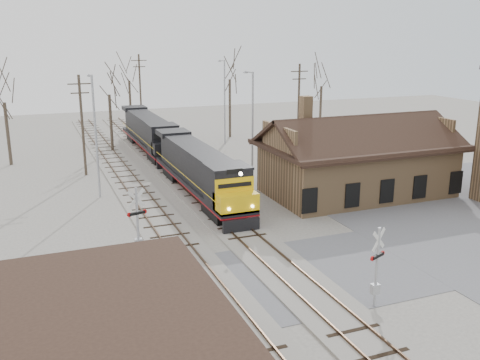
% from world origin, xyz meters
% --- Properties ---
extents(ground, '(140.00, 140.00, 0.00)m').
position_xyz_m(ground, '(0.00, 0.00, 0.00)').
color(ground, '#A9A398').
rests_on(ground, ground).
extents(road, '(60.00, 9.00, 0.03)m').
position_xyz_m(road, '(0.00, 0.00, 0.01)').
color(road, slate).
rests_on(road, ground).
extents(track_main, '(3.40, 90.00, 0.24)m').
position_xyz_m(track_main, '(0.00, 15.00, 0.07)').
color(track_main, '#A9A398').
rests_on(track_main, ground).
extents(track_siding, '(3.40, 90.00, 0.24)m').
position_xyz_m(track_siding, '(-4.50, 15.00, 0.07)').
color(track_siding, '#A9A398').
rests_on(track_siding, ground).
extents(depot, '(15.20, 9.31, 7.90)m').
position_xyz_m(depot, '(11.99, 12.00, 2.41)').
color(depot, '#A17B53').
rests_on(depot, ground).
extents(locomotive_lead, '(2.72, 18.24, 4.05)m').
position_xyz_m(locomotive_lead, '(0.00, 15.59, 2.12)').
color(locomotive_lead, black).
rests_on(locomotive_lead, ground).
extents(locomotive_trailing, '(2.72, 18.24, 3.83)m').
position_xyz_m(locomotive_trailing, '(0.00, 34.11, 2.12)').
color(locomotive_trailing, black).
rests_on(locomotive_trailing, ground).
extents(crossbuck_near, '(1.07, 0.51, 3.95)m').
position_xyz_m(crossbuck_near, '(2.25, -4.32, 1.86)').
color(crossbuck_near, '#A5A8AD').
rests_on(crossbuck_near, ground).
extents(crossbuck_far, '(1.19, 0.40, 4.25)m').
position_xyz_m(crossbuck_far, '(-7.00, 5.37, 1.98)').
color(crossbuck_far, '#A5A8AD').
rests_on(crossbuck_far, ground).
extents(streetlight_a, '(0.25, 2.04, 9.60)m').
position_xyz_m(streetlight_a, '(-7.48, 18.77, 5.34)').
color(streetlight_a, '#A5A8AD').
rests_on(streetlight_a, ground).
extents(streetlight_b, '(0.25, 2.04, 9.49)m').
position_xyz_m(streetlight_b, '(5.93, 19.36, 5.29)').
color(streetlight_b, '#A5A8AD').
rests_on(streetlight_b, ground).
extents(streetlight_c, '(0.25, 2.04, 9.74)m').
position_xyz_m(streetlight_c, '(9.29, 35.61, 5.41)').
color(streetlight_c, '#A5A8AD').
rests_on(streetlight_c, ground).
extents(utility_pole_a, '(2.00, 0.24, 9.12)m').
position_xyz_m(utility_pole_a, '(-7.74, 26.27, 4.78)').
color(utility_pole_a, '#382D23').
rests_on(utility_pole_a, ground).
extents(utility_pole_b, '(2.00, 0.24, 10.12)m').
position_xyz_m(utility_pole_b, '(1.85, 47.53, 5.29)').
color(utility_pole_b, '#382D23').
rests_on(utility_pole_b, ground).
extents(utility_pole_c, '(2.00, 0.24, 9.56)m').
position_xyz_m(utility_pole_c, '(15.12, 28.15, 5.00)').
color(utility_pole_c, '#382D23').
rests_on(utility_pole_c, ground).
extents(tree_a, '(4.12, 4.12, 10.10)m').
position_xyz_m(tree_a, '(-14.22, 33.25, 7.19)').
color(tree_a, '#382D23').
rests_on(tree_a, ground).
extents(tree_b, '(4.16, 4.16, 10.19)m').
position_xyz_m(tree_b, '(-3.79, 36.28, 7.25)').
color(tree_b, '#382D23').
rests_on(tree_b, ground).
extents(tree_c, '(4.34, 4.34, 10.63)m').
position_xyz_m(tree_c, '(1.03, 50.80, 7.56)').
color(tree_c, '#382D23').
rests_on(tree_c, ground).
extents(tree_d, '(4.82, 4.82, 11.80)m').
position_xyz_m(tree_d, '(11.37, 39.33, 8.40)').
color(tree_d, '#382D23').
rests_on(tree_d, ground).
extents(tree_e, '(4.19, 4.19, 10.26)m').
position_xyz_m(tree_e, '(22.50, 36.11, 7.30)').
color(tree_e, '#382D23').
rests_on(tree_e, ground).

